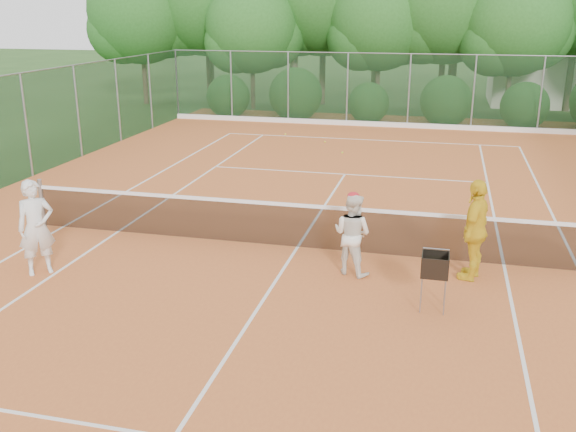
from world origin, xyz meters
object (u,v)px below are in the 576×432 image
object	(u,v)px
player_white	(36,227)
player_center_grp	(352,234)
player_yellow	(475,230)
ball_hopper	(435,266)

from	to	relation	value
player_white	player_center_grp	distance (m)	5.83
player_center_grp	player_yellow	world-z (taller)	player_yellow
player_yellow	player_white	bearing A→B (deg)	-59.73
player_center_grp	player_yellow	xyz separation A→B (m)	(2.19, 0.30, 0.16)
player_yellow	player_center_grp	bearing A→B (deg)	-63.90
player_white	ball_hopper	bearing A→B (deg)	-42.13
player_white	player_center_grp	size ratio (longest dim) A/B	1.14
player_yellow	ball_hopper	world-z (taller)	player_yellow
player_yellow	ball_hopper	distance (m)	1.65
player_center_grp	ball_hopper	distance (m)	1.94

